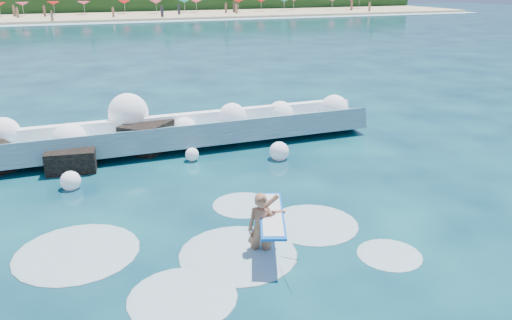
# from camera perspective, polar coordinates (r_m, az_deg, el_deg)

# --- Properties ---
(ground) EXTENTS (200.00, 200.00, 0.00)m
(ground) POSITION_cam_1_polar(r_m,az_deg,el_deg) (12.43, -3.19, -9.03)
(ground) COLOR #07213A
(ground) RESTS_ON ground
(beach) EXTENTS (140.00, 20.00, 0.40)m
(beach) POSITION_cam_1_polar(r_m,az_deg,el_deg) (88.62, -19.59, 15.14)
(beach) COLOR tan
(beach) RESTS_ON ground
(wet_band) EXTENTS (140.00, 5.00, 0.08)m
(wet_band) POSITION_cam_1_polar(r_m,az_deg,el_deg) (77.67, -19.20, 14.53)
(wet_band) COLOR silver
(wet_band) RESTS_ON ground
(treeline) EXTENTS (140.00, 4.00, 5.00)m
(treeline) POSITION_cam_1_polar(r_m,az_deg,el_deg) (98.49, -20.01, 16.83)
(treeline) COLOR black
(treeline) RESTS_ON ground
(breaking_wave) EXTENTS (16.40, 2.63, 1.41)m
(breaking_wave) POSITION_cam_1_polar(r_m,az_deg,el_deg) (19.14, -10.96, 2.83)
(breaking_wave) COLOR #336D80
(breaking_wave) RESTS_ON ground
(rock_cluster) EXTENTS (8.08, 3.02, 1.22)m
(rock_cluster) POSITION_cam_1_polar(r_m,az_deg,el_deg) (18.44, -21.56, 0.75)
(rock_cluster) COLOR black
(rock_cluster) RESTS_ON ground
(surfer_with_board) EXTENTS (1.35, 2.92, 1.75)m
(surfer_with_board) POSITION_cam_1_polar(r_m,az_deg,el_deg) (11.62, 0.88, -7.56)
(surfer_with_board) COLOR #935E44
(surfer_with_board) RESTS_ON ground
(wave_spray) EXTENTS (15.38, 4.72, 2.08)m
(wave_spray) POSITION_cam_1_polar(r_m,az_deg,el_deg) (19.12, -10.09, 4.19)
(wave_spray) COLOR white
(wave_spray) RESTS_ON ground
(surf_foam) EXTENTS (8.98, 5.68, 0.15)m
(surf_foam) POSITION_cam_1_polar(r_m,az_deg,el_deg) (12.06, -5.98, -10.08)
(surf_foam) COLOR silver
(surf_foam) RESTS_ON ground
(beach_umbrellas) EXTENTS (111.08, 6.76, 0.50)m
(beach_umbrellas) POSITION_cam_1_polar(r_m,az_deg,el_deg) (90.34, -19.66, 16.52)
(beach_umbrellas) COLOR #158879
(beach_umbrellas) RESTS_ON ground
(beachgoers) EXTENTS (107.77, 13.91, 1.92)m
(beachgoers) POSITION_cam_1_polar(r_m,az_deg,el_deg) (85.61, -23.00, 15.19)
(beachgoers) COLOR #3F332D
(beachgoers) RESTS_ON ground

